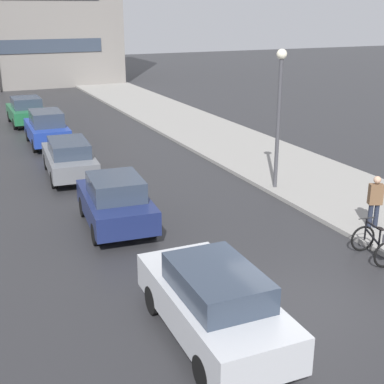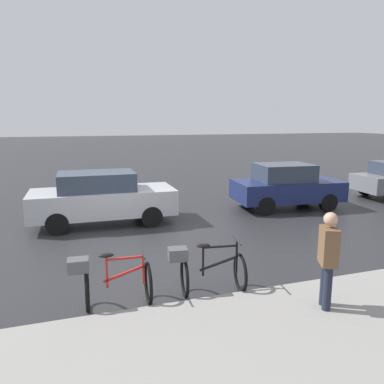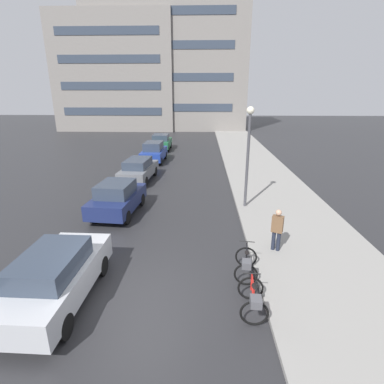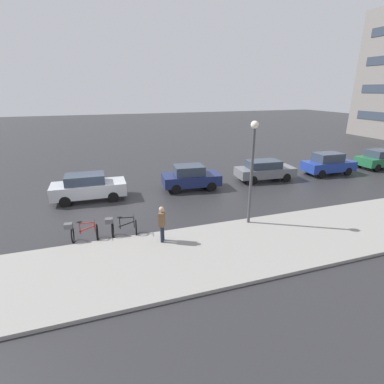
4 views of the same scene
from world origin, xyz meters
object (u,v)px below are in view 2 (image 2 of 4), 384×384
Objects in this scene: bicycle_nearest at (110,280)px; bicycle_second at (205,269)px; pedestrian at (328,258)px; car_silver at (102,198)px; car_navy at (286,186)px.

bicycle_nearest is 1.72m from bicycle_second.
pedestrian is at bearing 50.85° from bicycle_second.
pedestrian is (1.37, 3.34, 0.49)m from bicycle_nearest.
car_navy is at bearing 90.41° from car_silver.
bicycle_second reaches higher than bicycle_nearest.
bicycle_nearest is 5.52m from car_silver.
bicycle_second is 5.71m from car_silver.
bicycle_nearest is 0.31× the size of car_silver.
car_silver is (-5.54, -1.34, 0.33)m from bicycle_second.
car_navy reaches higher than car_silver.
pedestrian is at bearing -27.62° from car_navy.
car_navy reaches higher than bicycle_second.
car_navy is at bearing 128.57° from bicycle_nearest.
car_silver reaches higher than bicycle_second.
bicycle_second is at bearing -129.15° from pedestrian.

